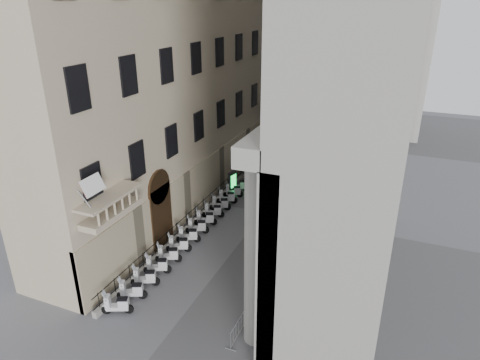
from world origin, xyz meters
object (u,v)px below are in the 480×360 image
object	(u,v)px
scooter_0	(119,313)
street_lamp	(267,126)
pedestrian_a	(313,157)
pedestrian_b	(315,181)
info_kiosk	(232,183)
security_tent	(255,148)

from	to	relation	value
scooter_0	street_lamp	bearing A→B (deg)	-27.51
scooter_0	pedestrian_a	xyz separation A→B (m)	(4.53, 26.41, 0.80)
pedestrian_b	info_kiosk	bearing A→B (deg)	52.32
pedestrian_b	security_tent	bearing A→B (deg)	9.63
security_tent	info_kiosk	bearing A→B (deg)	-91.62
security_tent	pedestrian_a	size ratio (longest dim) A/B	2.40
pedestrian_a	pedestrian_b	bearing A→B (deg)	101.10
street_lamp	security_tent	bearing A→B (deg)	139.89
pedestrian_a	pedestrian_b	distance (m)	6.54
scooter_0	security_tent	world-z (taller)	security_tent
pedestrian_a	pedestrian_b	xyz separation A→B (m)	(1.65, -6.33, 0.11)
security_tent	pedestrian_a	distance (m)	6.86
security_tent	info_kiosk	world-z (taller)	security_tent
street_lamp	info_kiosk	xyz separation A→B (m)	(-1.59, -4.50, -4.13)
street_lamp	pedestrian_b	size ratio (longest dim) A/B	4.76
scooter_0	pedestrian_b	world-z (taller)	pedestrian_b
pedestrian_a	pedestrian_b	world-z (taller)	pedestrian_b
street_lamp	pedestrian_a	size ratio (longest dim) A/B	5.38
pedestrian_b	scooter_0	bearing A→B (deg)	97.68
info_kiosk	pedestrian_b	world-z (taller)	info_kiosk
security_tent	scooter_0	bearing A→B (deg)	-89.39
info_kiosk	security_tent	bearing A→B (deg)	100.47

